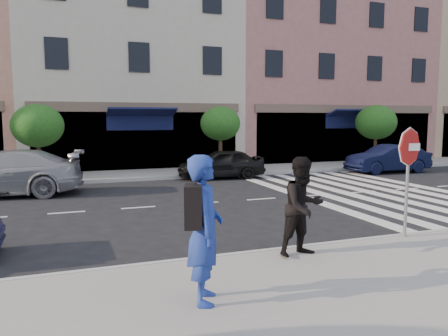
% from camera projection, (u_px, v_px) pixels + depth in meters
% --- Properties ---
extents(ground, '(120.00, 120.00, 0.00)m').
position_uv_depth(ground, '(256.00, 236.00, 9.85)').
color(ground, black).
rests_on(ground, ground).
extents(sidewalk_near, '(60.00, 4.50, 0.15)m').
position_uv_depth(sidewalk_near, '(361.00, 296.00, 6.34)').
color(sidewalk_near, gray).
rests_on(sidewalk_near, ground).
extents(sidewalk_far, '(60.00, 3.00, 0.15)m').
position_uv_depth(sidewalk_far, '(158.00, 174.00, 20.11)').
color(sidewalk_far, gray).
rests_on(sidewalk_far, ground).
extents(building_centre, '(11.00, 9.00, 11.00)m').
position_uv_depth(building_centre, '(126.00, 68.00, 24.91)').
color(building_centre, beige).
rests_on(building_centre, ground).
extents(building_east_mid, '(13.00, 9.00, 13.00)m').
position_uv_depth(building_east_mid, '(310.00, 59.00, 28.89)').
color(building_east_mid, '#B07269').
rests_on(building_east_mid, ground).
extents(street_tree_wb, '(2.10, 2.10, 3.06)m').
position_uv_depth(street_tree_wb, '(38.00, 126.00, 17.96)').
color(street_tree_wb, '#473323').
rests_on(street_tree_wb, sidewalk_far).
extents(street_tree_c, '(1.90, 1.90, 3.04)m').
position_uv_depth(street_tree_c, '(220.00, 124.00, 20.68)').
color(street_tree_c, '#473323').
rests_on(street_tree_c, sidewalk_far).
extents(street_tree_ea, '(2.20, 2.20, 3.19)m').
position_uv_depth(street_tree_ea, '(376.00, 122.00, 23.74)').
color(street_tree_ea, '#473323').
rests_on(street_tree_ea, sidewalk_far).
extents(stop_sign, '(0.82, 0.12, 2.31)m').
position_uv_depth(stop_sign, '(409.00, 157.00, 9.00)').
color(stop_sign, gray).
rests_on(stop_sign, sidewalk_near).
extents(photographer, '(0.68, 0.85, 2.02)m').
position_uv_depth(photographer, '(205.00, 229.00, 5.86)').
color(photographer, navy).
rests_on(photographer, sidewalk_near).
extents(walker, '(0.98, 0.82, 1.80)m').
position_uv_depth(walker, '(303.00, 207.00, 7.87)').
color(walker, black).
rests_on(walker, sidewalk_near).
extents(car_far_left, '(5.59, 2.86, 1.55)m').
position_uv_depth(car_far_left, '(1.00, 173.00, 14.79)').
color(car_far_left, gray).
rests_on(car_far_left, ground).
extents(car_far_mid, '(3.91, 1.83, 1.29)m').
position_uv_depth(car_far_mid, '(221.00, 164.00, 19.09)').
color(car_far_mid, black).
rests_on(car_far_mid, ground).
extents(car_far_right, '(4.13, 1.52, 1.35)m').
position_uv_depth(car_far_right, '(388.00, 159.00, 21.12)').
color(car_far_right, black).
rests_on(car_far_right, ground).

